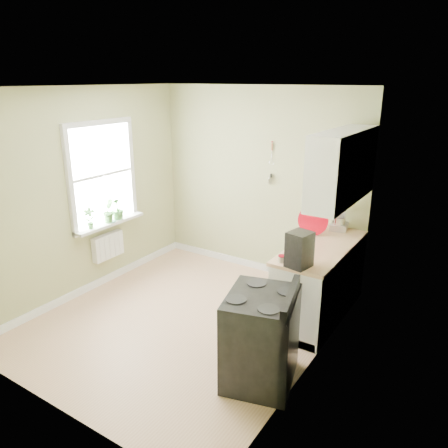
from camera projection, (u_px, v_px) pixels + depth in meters
The scene contains 21 objects.
floor at pixel (185, 320), 5.30m from camera, with size 3.20×3.60×0.02m, color tan.
ceiling at pixel (178, 86), 4.43m from camera, with size 3.20×3.60×0.02m, color white.
wall_back at pixel (259, 182), 6.30m from camera, with size 3.20×0.02×2.70m, color tan.
wall_left at pixel (84, 194), 5.69m from camera, with size 0.02×3.60×2.70m, color tan.
wall_right at pixel (319, 241), 4.03m from camera, with size 0.02×3.60×2.70m, color tan.
base_cabinets at pixel (320, 282), 5.28m from camera, with size 0.60×1.60×0.87m, color white.
countertop at pixel (322, 247), 5.14m from camera, with size 0.64×1.60×0.04m, color #E4B78B.
upper_cabinets at pixel (343, 167), 4.85m from camera, with size 0.35×1.40×0.80m, color white.
window at pixel (102, 175), 5.85m from camera, with size 0.06×1.14×1.44m.
window_sill at pixel (110, 223), 6.03m from camera, with size 0.18×1.14×0.04m, color white.
radiator at pixel (108, 246), 6.11m from camera, with size 0.12×0.50×0.35m, color white.
wall_utensils at pixel (271, 170), 6.11m from camera, with size 0.02×0.14×0.58m.
stove at pixel (261, 338), 4.12m from camera, with size 0.82×0.87×1.02m.
stand_mixer at pixel (341, 215), 5.67m from camera, with size 0.25×0.37×0.42m.
kettle at pixel (320, 223), 5.66m from camera, with size 0.17×0.10×0.17m.
coffee_maker at pixel (299, 250), 4.52m from camera, with size 0.26×0.28×0.38m.
red_tray at pixel (313, 221), 5.43m from camera, with size 0.38×0.38×0.02m, color #A40514.
jar at pixel (282, 259), 4.66m from camera, with size 0.07×0.07×0.08m.
plant_a at pixel (89, 218), 5.69m from camera, with size 0.15×0.10×0.29m, color #3E7533.
plant_b at pixel (108, 211), 5.94m from camera, with size 0.18×0.15×0.33m, color #3E7533.
plant_c at pixel (118, 209), 6.09m from camera, with size 0.17×0.17×0.31m, color #3E7533.
Camera 1 is at (2.91, -3.65, 2.79)m, focal length 35.00 mm.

